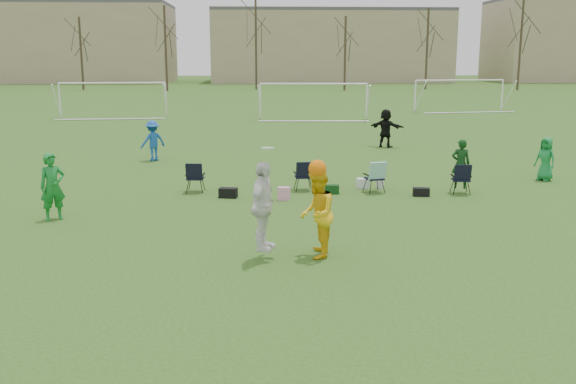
{
  "coord_description": "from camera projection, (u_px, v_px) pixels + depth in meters",
  "views": [
    {
      "loc": [
        0.24,
        -12.08,
        4.3
      ],
      "look_at": [
        0.89,
        2.17,
        1.25
      ],
      "focal_mm": 40.0,
      "sensor_mm": 36.0,
      "label": 1
    }
  ],
  "objects": [
    {
      "name": "fielder_black",
      "position": [
        386.0,
        128.0,
        30.45
      ],
      "size": [
        1.69,
        1.41,
        1.82
      ],
      "primitive_type": "imported",
      "rotation": [
        0.0,
        0.0,
        2.53
      ],
      "color": "black",
      "rests_on": "ground"
    },
    {
      "name": "fielder_green_near",
      "position": [
        53.0,
        187.0,
        16.94
      ],
      "size": [
        0.78,
        0.7,
        1.8
      ],
      "primitive_type": "imported",
      "rotation": [
        0.0,
        0.0,
        0.52
      ],
      "color": "#157A2B",
      "rests_on": "ground"
    },
    {
      "name": "center_contest",
      "position": [
        294.0,
        210.0,
        13.67
      ],
      "size": [
        2.0,
        1.28,
        2.43
      ],
      "color": "white",
      "rests_on": "ground"
    },
    {
      "name": "sideline_setup",
      "position": [
        354.0,
        176.0,
        20.44
      ],
      "size": [
        9.07,
        2.03,
        1.72
      ],
      "color": "#0F3713",
      "rests_on": "ground"
    },
    {
      "name": "fielder_blue",
      "position": [
        153.0,
        141.0,
        26.55
      ],
      "size": [
        1.24,
        1.13,
        1.67
      ],
      "primitive_type": "imported",
      "rotation": [
        0.0,
        0.0,
        3.76
      ],
      "color": "#1650AB",
      "rests_on": "ground"
    },
    {
      "name": "fielder_green_far",
      "position": [
        546.0,
        159.0,
        22.34
      ],
      "size": [
        0.81,
        0.88,
        1.52
      ],
      "primitive_type": "imported",
      "rotation": [
        0.0,
        0.0,
        -0.99
      ],
      "color": "#167F3A",
      "rests_on": "ground"
    },
    {
      "name": "goal_left",
      "position": [
        113.0,
        90.0,
        45.05
      ],
      "size": [
        7.39,
        0.76,
        2.46
      ],
      "rotation": [
        0.0,
        0.0,
        0.09
      ],
      "color": "white",
      "rests_on": "ground"
    },
    {
      "name": "tree_line",
      "position": [
        258.0,
        49.0,
        79.87
      ],
      "size": [
        110.28,
        3.28,
        11.4
      ],
      "color": "#382B21",
      "rests_on": "ground"
    },
    {
      "name": "building_row",
      "position": [
        297.0,
        45.0,
        105.52
      ],
      "size": [
        126.0,
        16.0,
        13.0
      ],
      "color": "tan",
      "rests_on": "ground"
    },
    {
      "name": "goal_mid",
      "position": [
        313.0,
        91.0,
        43.73
      ],
      "size": [
        7.4,
        0.63,
        2.46
      ],
      "rotation": [
        0.0,
        0.0,
        -0.07
      ],
      "color": "white",
      "rests_on": "ground"
    },
    {
      "name": "goal_right",
      "position": [
        460.0,
        86.0,
        50.13
      ],
      "size": [
        7.35,
        1.14,
        2.46
      ],
      "rotation": [
        0.0,
        0.0,
        0.14
      ],
      "color": "white",
      "rests_on": "ground"
    },
    {
      "name": "ground",
      "position": [
        248.0,
        277.0,
        12.69
      ],
      "size": [
        260.0,
        260.0,
        0.0
      ],
      "primitive_type": "plane",
      "color": "#2B5119",
      "rests_on": "ground"
    }
  ]
}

